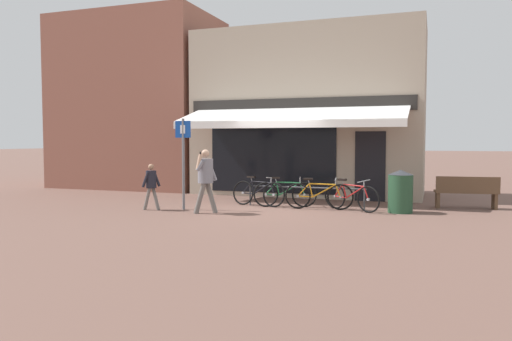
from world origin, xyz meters
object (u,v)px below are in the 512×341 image
bicycle_orange (319,195)px  litter_bin (400,191)px  bicycle_black (258,193)px  parking_sign (183,154)px  park_bench (466,192)px  pedestrian_child (151,182)px  bicycle_green (285,194)px  pedestrian_adult (205,174)px  bicycle_red (351,197)px

bicycle_orange → litter_bin: (2.07, 0.14, 0.17)m
bicycle_orange → bicycle_black: bearing=167.8°
bicycle_black → bicycle_orange: size_ratio=0.92×
parking_sign → park_bench: (7.05, 2.67, -1.01)m
bicycle_orange → pedestrian_child: bearing=-166.9°
bicycle_black → park_bench: (5.44, 1.32, 0.09)m
bicycle_green → bicycle_black: bearing=169.0°
litter_bin → bicycle_green: bearing=178.7°
bicycle_green → pedestrian_adult: 2.46m
bicycle_red → litter_bin: litter_bin is taller
pedestrian_adult → bicycle_orange: bearing=-152.8°
bicycle_red → parking_sign: 4.52m
bicycle_orange → parking_sign: bearing=-167.7°
bicycle_red → bicycle_black: bearing=-154.8°
litter_bin → parking_sign: parking_sign is taller
bicycle_orange → park_bench: (3.69, 1.47, 0.09)m
litter_bin → park_bench: (1.62, 1.33, -0.08)m
pedestrian_adult → parking_sign: parking_sign is taller
bicycle_orange → pedestrian_adult: pedestrian_adult is taller
park_bench → bicycle_black: bearing=-174.1°
bicycle_black → bicycle_green: size_ratio=0.97×
pedestrian_child → park_bench: pedestrian_child is taller
bicycle_green → pedestrian_child: bearing=-166.5°
bicycle_black → bicycle_red: (2.59, -0.11, 0.00)m
pedestrian_child → park_bench: size_ratio=0.74×
pedestrian_child → bicycle_orange: bearing=-155.1°
bicycle_green → parking_sign: 2.97m
bicycle_orange → litter_bin: 2.08m
bicycle_orange → pedestrian_child: (-4.13, -1.54, 0.36)m
bicycle_black → park_bench: bearing=25.4°
bicycle_black → bicycle_green: (0.76, 0.06, -0.00)m
bicycle_orange → park_bench: park_bench is taller
parking_sign → park_bench: parking_sign is taller
bicycle_orange → park_bench: bearing=14.3°
bicycle_green → bicycle_red: size_ratio=1.08×
park_bench → pedestrian_adult: bearing=-161.4°
litter_bin → park_bench: 2.10m
bicycle_green → bicycle_orange: 1.01m
bicycle_orange → pedestrian_child: size_ratio=1.48×
pedestrian_adult → pedestrian_child: 1.62m
parking_sign → pedestrian_child: bearing=-156.3°
bicycle_black → pedestrian_adult: bearing=-102.1°
litter_bin → parking_sign: size_ratio=0.45×
bicycle_green → bicycle_red: bearing=-21.0°
bicycle_black → parking_sign: 2.37m
bicycle_black → park_bench: 5.60m
bicycle_red → litter_bin: bearing=32.4°
bicycle_orange → pedestrian_adult: bearing=-154.9°
park_bench → pedestrian_child: bearing=-166.7°
parking_sign → bicycle_orange: bearing=19.7°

